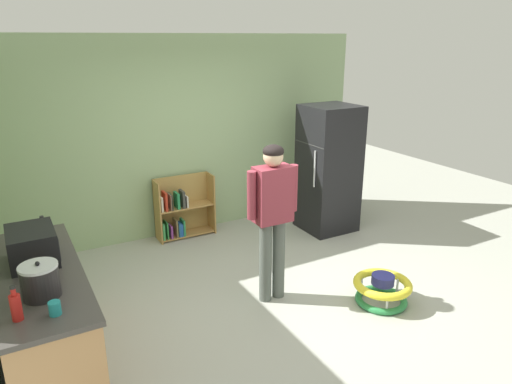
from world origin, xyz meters
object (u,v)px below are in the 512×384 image
object	(u,v)px
amber_bottle	(44,231)
orange_cup	(40,273)
kitchen_counter	(46,320)
refrigerator	(328,169)
microwave	(32,246)
bookshelf	(181,211)
ketchup_bottle	(16,306)
standing_person	(273,210)
teal_cup	(55,308)
baby_walker	(382,289)
crock_pot	(40,281)
banana_bunch	(17,238)
yellow_cup	(39,228)

from	to	relation	value
amber_bottle	orange_cup	xyz separation A→B (m)	(-0.11, -0.72, -0.05)
kitchen_counter	refrigerator	size ratio (longest dim) A/B	1.08
microwave	amber_bottle	size ratio (longest dim) A/B	1.95
bookshelf	ketchup_bottle	bearing A→B (deg)	-127.60
bookshelf	standing_person	xyz separation A→B (m)	(0.26, -2.02, 0.63)
amber_bottle	teal_cup	xyz separation A→B (m)	(-0.07, -1.30, -0.05)
kitchen_counter	teal_cup	world-z (taller)	teal_cup
bookshelf	baby_walker	world-z (taller)	bookshelf
baby_walker	orange_cup	xyz separation A→B (m)	(-3.13, 0.46, 0.79)
kitchen_counter	crock_pot	distance (m)	0.71
crock_pot	banana_bunch	bearing A→B (deg)	94.87
microwave	yellow_cup	distance (m)	0.63
microwave	banana_bunch	world-z (taller)	microwave
crock_pot	yellow_cup	size ratio (longest dim) A/B	2.89
baby_walker	orange_cup	distance (m)	3.26
teal_cup	banana_bunch	bearing A→B (deg)	95.95
amber_bottle	bookshelf	bearing A→B (deg)	39.40
standing_person	baby_walker	size ratio (longest dim) A/B	2.77
orange_cup	ketchup_bottle	bearing A→B (deg)	-109.34
refrigerator	orange_cup	size ratio (longest dim) A/B	18.74
baby_walker	crock_pot	bearing A→B (deg)	176.78
refrigerator	banana_bunch	bearing A→B (deg)	-171.44
crock_pot	kitchen_counter	bearing A→B (deg)	88.88
banana_bunch	yellow_cup	world-z (taller)	yellow_cup
kitchen_counter	baby_walker	distance (m)	3.21
ketchup_bottle	teal_cup	xyz separation A→B (m)	(0.22, -0.05, -0.05)
bookshelf	amber_bottle	bearing A→B (deg)	-140.60
refrigerator	bookshelf	distance (m)	2.15
bookshelf	ketchup_bottle	size ratio (longest dim) A/B	3.46
bookshelf	banana_bunch	size ratio (longest dim) A/B	5.37
refrigerator	amber_bottle	distance (m)	3.83
refrigerator	teal_cup	world-z (taller)	refrigerator
refrigerator	baby_walker	world-z (taller)	refrigerator
standing_person	banana_bunch	xyz separation A→B (m)	(-2.29, 0.68, -0.08)
microwave	orange_cup	bearing A→B (deg)	-88.12
refrigerator	baby_walker	xyz separation A→B (m)	(-0.73, -1.92, -0.73)
kitchen_counter	baby_walker	bearing A→B (deg)	-10.84
refrigerator	yellow_cup	world-z (taller)	refrigerator
kitchen_counter	teal_cup	size ratio (longest dim) A/B	20.17
microwave	banana_bunch	size ratio (longest dim) A/B	3.03
refrigerator	ketchup_bottle	world-z (taller)	refrigerator
refrigerator	baby_walker	distance (m)	2.18
ketchup_bottle	teal_cup	distance (m)	0.23
ketchup_bottle	teal_cup	world-z (taller)	ketchup_bottle
refrigerator	baby_walker	size ratio (longest dim) A/B	2.95
microwave	ketchup_bottle	size ratio (longest dim) A/B	1.95
orange_cup	amber_bottle	bearing A→B (deg)	81.51
refrigerator	baby_walker	bearing A→B (deg)	-110.85
crock_pot	teal_cup	bearing A→B (deg)	-79.90
standing_person	ketchup_bottle	size ratio (longest dim) A/B	6.80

